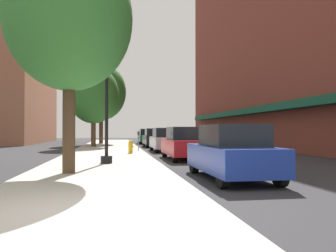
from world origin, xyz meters
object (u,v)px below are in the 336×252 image
at_px(parking_meter_near, 138,138).
at_px(car_blue, 231,153).
at_px(car_red, 184,144).
at_px(car_black, 154,138).
at_px(tree_mid, 101,92).
at_px(car_silver, 165,140).
at_px(fire_hydrant, 131,147).
at_px(tree_far, 69,19).
at_px(tree_near, 94,95).
at_px(lamppost, 107,89).
at_px(car_green, 147,137).

xyz_separation_m(parking_meter_near, car_blue, (1.95, -12.85, -0.14)).
relative_size(car_red, car_black, 1.00).
bearing_deg(tree_mid, car_black, -47.70).
height_order(car_red, car_silver, same).
bearing_deg(fire_hydrant, parking_meter_near, 75.29).
xyz_separation_m(car_red, car_silver, (0.00, 6.72, 0.00)).
distance_m(tree_far, car_silver, 14.11).
bearing_deg(tree_near, car_red, -66.82).
height_order(lamppost, fire_hydrant, lamppost).
distance_m(car_black, car_green, 7.21).
xyz_separation_m(tree_near, car_silver, (5.31, -5.68, -3.72)).
distance_m(parking_meter_near, tree_far, 12.57).
xyz_separation_m(tree_near, car_red, (5.31, -12.40, -3.72)).
xyz_separation_m(fire_hydrant, car_red, (2.58, -3.30, 0.29)).
xyz_separation_m(parking_meter_near, car_black, (1.95, 7.69, -0.14)).
relative_size(tree_near, car_green, 1.60).
distance_m(fire_hydrant, tree_near, 10.31).
bearing_deg(car_red, lamppost, -144.18).
xyz_separation_m(tree_far, car_red, (4.96, 5.77, -4.28)).
relative_size(lamppost, tree_far, 0.80).
bearing_deg(car_blue, parking_meter_near, 99.97).
bearing_deg(car_silver, car_black, 90.72).
bearing_deg(tree_far, car_black, 75.48).
bearing_deg(car_silver, car_red, -89.28).
height_order(tree_near, tree_far, tree_far).
distance_m(parking_meter_near, car_silver, 2.20).
xyz_separation_m(tree_far, car_silver, (4.96, 12.49, -4.28)).
distance_m(car_silver, car_green, 13.89).
xyz_separation_m(tree_far, car_blue, (4.96, -1.37, -4.28)).
bearing_deg(car_black, car_green, 89.09).
xyz_separation_m(fire_hydrant, car_black, (2.58, 10.10, 0.29)).
bearing_deg(tree_far, tree_near, 91.09).
distance_m(lamppost, tree_far, 3.78).
bearing_deg(car_silver, lamppost, -111.53).
distance_m(tree_mid, tree_far, 24.59).
height_order(car_blue, car_red, same).
height_order(tree_mid, car_silver, tree_mid).
relative_size(parking_meter_near, car_silver, 0.30).
height_order(lamppost, parking_meter_near, lamppost).
bearing_deg(car_silver, parking_meter_near, -151.80).
bearing_deg(tree_far, car_red, 49.30).
height_order(lamppost, car_red, lamppost).
bearing_deg(tree_mid, car_silver, -67.83).
bearing_deg(tree_mid, lamppost, -87.12).
distance_m(lamppost, tree_near, 15.21).
bearing_deg(car_blue, car_red, 91.34).
height_order(fire_hydrant, car_silver, car_silver).
bearing_deg(tree_far, fire_hydrant, 75.28).
bearing_deg(tree_near, tree_mid, 86.63).
xyz_separation_m(car_blue, car_black, (0.00, 20.54, 0.00)).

